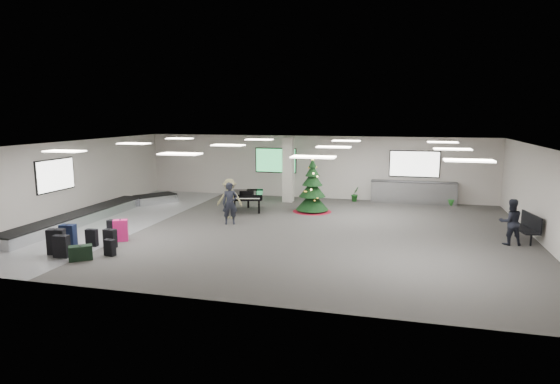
% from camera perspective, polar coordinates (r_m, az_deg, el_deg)
% --- Properties ---
extents(ground, '(18.00, 18.00, 0.00)m').
position_cam_1_polar(ground, '(17.71, -0.08, -4.57)').
color(ground, '#3C3A37').
rests_on(ground, ground).
extents(room_envelope, '(18.02, 14.02, 3.21)m').
position_cam_1_polar(room_envelope, '(18.03, -0.72, 3.21)').
color(room_envelope, beige).
rests_on(room_envelope, ground).
extents(baggage_carousel, '(2.28, 9.71, 0.43)m').
position_cam_1_polar(baggage_carousel, '(20.93, -21.42, -2.44)').
color(baggage_carousel, silver).
rests_on(baggage_carousel, ground).
extents(service_counter, '(4.05, 0.65, 1.08)m').
position_cam_1_polar(service_counter, '(23.59, 15.94, -0.04)').
color(service_counter, silver).
rests_on(service_counter, ground).
extents(suitcase_0, '(0.57, 0.42, 0.82)m').
position_cam_1_polar(suitcase_0, '(16.12, -25.60, -5.48)').
color(suitcase_0, black).
rests_on(suitcase_0, ground).
extents(suitcase_1, '(0.38, 0.22, 0.59)m').
position_cam_1_polar(suitcase_1, '(16.62, -21.96, -5.19)').
color(suitcase_1, black).
rests_on(suitcase_1, ground).
extents(pink_suitcase, '(0.55, 0.45, 0.76)m').
position_cam_1_polar(pink_suitcase, '(16.93, -18.85, -4.46)').
color(pink_suitcase, '#FA207A').
rests_on(pink_suitcase, ground).
extents(suitcase_3, '(0.42, 0.25, 0.63)m').
position_cam_1_polar(suitcase_3, '(16.26, -20.00, -5.33)').
color(suitcase_3, black).
rests_on(suitcase_3, ground).
extents(navy_suitcase, '(0.52, 0.34, 0.76)m').
position_cam_1_polar(navy_suitcase, '(16.86, -24.40, -4.86)').
color(navy_suitcase, black).
rests_on(navy_suitcase, ground).
extents(suitcase_5, '(0.48, 0.29, 0.71)m').
position_cam_1_polar(suitcase_5, '(15.72, -25.08, -6.02)').
color(suitcase_5, black).
rests_on(suitcase_5, ground).
extents(green_duffel, '(0.72, 0.66, 0.46)m').
position_cam_1_polar(green_duffel, '(15.24, -23.12, -6.84)').
color(green_duffel, black).
rests_on(green_duffel, ground).
extents(suitcase_7, '(0.38, 0.25, 0.52)m').
position_cam_1_polar(suitcase_7, '(15.37, -20.04, -6.38)').
color(suitcase_7, black).
rests_on(suitcase_7, ground).
extents(suitcase_8, '(0.42, 0.26, 0.63)m').
position_cam_1_polar(suitcase_8, '(17.61, -19.63, -4.20)').
color(suitcase_8, black).
rests_on(suitcase_8, ground).
extents(christmas_tree, '(1.73, 1.73, 2.47)m').
position_cam_1_polar(christmas_tree, '(20.78, 3.96, -0.10)').
color(christmas_tree, maroon).
rests_on(christmas_tree, ground).
extents(grand_piano, '(1.75, 2.04, 1.00)m').
position_cam_1_polar(grand_piano, '(20.95, -4.00, -0.39)').
color(grand_piano, black).
rests_on(grand_piano, ground).
extents(bench, '(0.76, 1.58, 0.96)m').
position_cam_1_polar(bench, '(18.04, 27.91, -3.67)').
color(bench, black).
rests_on(bench, ground).
extents(traveler_a, '(0.71, 0.60, 1.66)m').
position_cam_1_polar(traveler_a, '(18.49, -6.11, -1.39)').
color(traveler_a, black).
rests_on(traveler_a, ground).
extents(traveler_b, '(1.12, 0.71, 1.66)m').
position_cam_1_polar(traveler_b, '(19.54, -6.17, -0.81)').
color(traveler_b, olive).
rests_on(traveler_b, ground).
extents(traveler_bench, '(0.84, 0.71, 1.55)m').
position_cam_1_polar(traveler_bench, '(17.28, 26.30, -3.29)').
color(traveler_bench, black).
rests_on(traveler_bench, ground).
extents(potted_plant_left, '(0.48, 0.51, 0.74)m').
position_cam_1_polar(potted_plant_left, '(23.56, 9.13, -0.24)').
color(potted_plant_left, '#133C14').
rests_on(potted_plant_left, ground).
extents(potted_plant_right, '(0.54, 0.54, 0.79)m').
position_cam_1_polar(potted_plant_right, '(23.58, 20.14, -0.63)').
color(potted_plant_right, '#133C14').
rests_on(potted_plant_right, ground).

